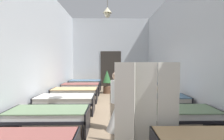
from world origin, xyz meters
TOP-DOWN VIEW (x-y plane):
  - ground_plane at (0.00, 0.00)m, footprint 5.81×10.85m
  - room_shell at (-0.00, 1.15)m, footprint 5.61×10.45m
  - bed_left_row_1 at (-1.56, -2.21)m, footprint 1.90×0.84m
  - bed_right_row_1 at (1.56, -2.21)m, footprint 1.90×0.84m
  - bed_left_row_2 at (-1.56, -0.74)m, footprint 1.90×0.84m
  - bed_right_row_2 at (1.56, -0.74)m, footprint 1.90×0.84m
  - bed_left_row_3 at (-1.56, 0.74)m, footprint 1.90×0.84m
  - bed_right_row_3 at (1.56, 0.74)m, footprint 1.90×0.84m
  - bed_left_row_4 at (-1.56, 2.21)m, footprint 1.90×0.84m
  - bed_right_row_4 at (1.56, 2.21)m, footprint 1.90×0.84m
  - bed_left_row_5 at (-1.56, 3.69)m, footprint 1.90×0.84m
  - bed_right_row_5 at (1.56, 3.69)m, footprint 1.90×0.84m
  - nurse_near_aisle at (0.08, -2.11)m, footprint 0.52×0.52m
  - patient_seated_primary at (1.21, 0.68)m, footprint 0.44×0.44m
  - potted_plant at (-0.22, 2.59)m, footprint 0.46×0.46m
  - privacy_screen at (0.61, -3.01)m, footprint 1.24×0.25m

SIDE VIEW (x-z plane):
  - ground_plane at x=0.00m, z-range -0.10..0.00m
  - bed_left_row_1 at x=-1.56m, z-range 0.15..0.73m
  - bed_right_row_1 at x=1.56m, z-range 0.15..0.73m
  - bed_left_row_2 at x=-1.56m, z-range 0.15..0.73m
  - bed_right_row_2 at x=1.56m, z-range 0.15..0.73m
  - bed_left_row_3 at x=-1.56m, z-range 0.15..0.73m
  - bed_right_row_3 at x=1.56m, z-range 0.15..0.73m
  - bed_left_row_4 at x=-1.56m, z-range 0.15..0.73m
  - bed_right_row_4 at x=1.56m, z-range 0.15..0.73m
  - bed_left_row_5 at x=-1.56m, z-range 0.15..0.73m
  - bed_right_row_5 at x=1.56m, z-range 0.15..0.73m
  - nurse_near_aisle at x=0.08m, z-range -0.21..1.27m
  - potted_plant at x=-0.22m, z-range 0.06..1.29m
  - privacy_screen at x=0.61m, z-range 0.00..1.70m
  - patient_seated_primary at x=1.21m, z-range 0.47..1.27m
  - room_shell at x=0.00m, z-range 0.00..4.63m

